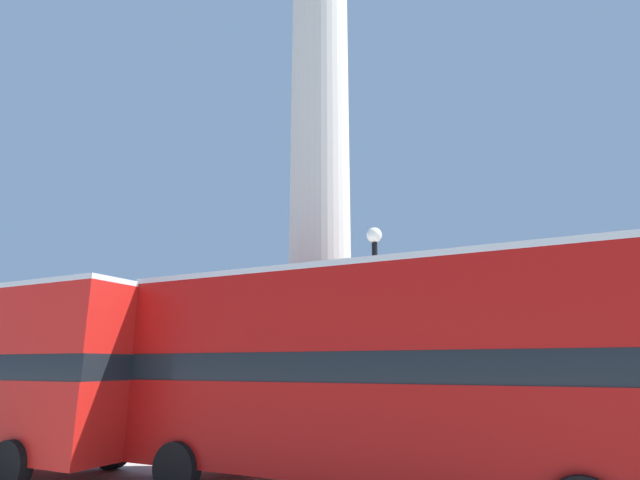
# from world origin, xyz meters

# --- Properties ---
(ground_plane) EXTENTS (200.00, 200.00, 0.00)m
(ground_plane) POSITION_xyz_m (0.00, 0.00, 0.00)
(ground_plane) COLOR #ADA89E
(monument_column) EXTENTS (4.83, 4.83, 19.46)m
(monument_column) POSITION_xyz_m (0.00, 0.00, 7.32)
(monument_column) COLOR beige
(monument_column) RESTS_ON ground_plane
(bus_a) EXTENTS (10.46, 3.67, 4.39)m
(bus_a) POSITION_xyz_m (3.17, -5.76, 2.42)
(bus_a) COLOR #A80F0C
(bus_a) RESTS_ON ground_plane
(street_lamp) EXTENTS (0.38, 0.38, 5.80)m
(street_lamp) POSITION_xyz_m (2.91, -3.96, 3.05)
(street_lamp) COLOR black
(street_lamp) RESTS_ON ground_plane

